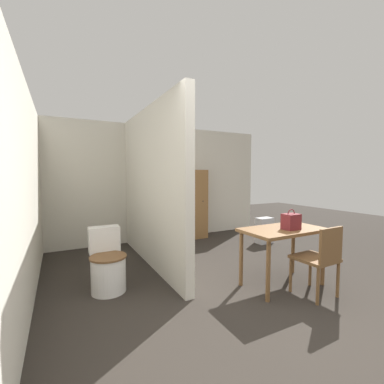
# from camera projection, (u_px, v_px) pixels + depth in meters

# --- Properties ---
(ground_plane) EXTENTS (16.00, 16.00, 0.00)m
(ground_plane) POSITION_uv_depth(u_px,v_px,m) (309.00, 341.00, 2.24)
(ground_plane) COLOR #2D2823
(wall_back) EXTENTS (5.37, 0.12, 2.50)m
(wall_back) POSITION_uv_depth(u_px,v_px,m) (155.00, 183.00, 5.69)
(wall_back) COLOR beige
(wall_back) RESTS_ON ground_plane
(wall_left) EXTENTS (0.12, 4.95, 2.50)m
(wall_left) POSITION_uv_depth(u_px,v_px,m) (24.00, 193.00, 2.86)
(wall_left) COLOR beige
(wall_left) RESTS_ON ground_plane
(partition_wall) EXTENTS (0.12, 2.81, 2.50)m
(partition_wall) POSITION_uv_depth(u_px,v_px,m) (150.00, 187.00, 4.13)
(partition_wall) COLOR beige
(partition_wall) RESTS_ON ground_plane
(dining_table) EXTENTS (1.08, 0.61, 0.75)m
(dining_table) POSITION_uv_depth(u_px,v_px,m) (283.00, 236.00, 3.33)
(dining_table) COLOR brown
(dining_table) RESTS_ON ground_plane
(wooden_chair) EXTENTS (0.44, 0.44, 0.86)m
(wooden_chair) POSITION_uv_depth(u_px,v_px,m) (320.00, 257.00, 3.02)
(wooden_chair) COLOR brown
(wooden_chair) RESTS_ON ground_plane
(toilet) EXTENTS (0.44, 0.59, 0.77)m
(toilet) POSITION_uv_depth(u_px,v_px,m) (107.00, 265.00, 3.22)
(toilet) COLOR white
(toilet) RESTS_ON ground_plane
(handbag) EXTENTS (0.21, 0.16, 0.26)m
(handbag) POSITION_uv_depth(u_px,v_px,m) (291.00, 221.00, 3.26)
(handbag) COLOR maroon
(handbag) RESTS_ON dining_table
(wooden_cabinet) EXTENTS (0.63, 0.45, 1.55)m
(wooden_cabinet) POSITION_uv_depth(u_px,v_px,m) (192.00, 204.00, 5.83)
(wooden_cabinet) COLOR brown
(wooden_cabinet) RESTS_ON ground_plane
(space_heater) EXTENTS (0.35, 0.22, 0.54)m
(space_heater) POSITION_uv_depth(u_px,v_px,m) (264.00, 230.00, 5.40)
(space_heater) COLOR #BCBCC1
(space_heater) RESTS_ON ground_plane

